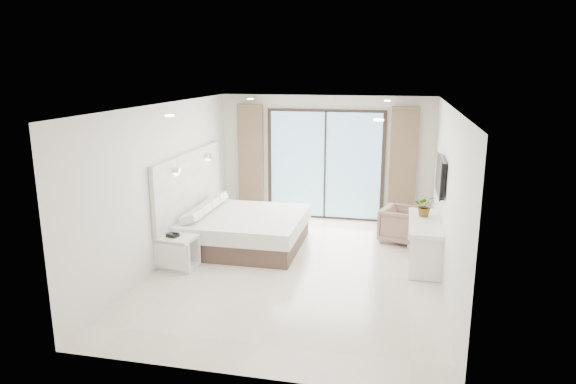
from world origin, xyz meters
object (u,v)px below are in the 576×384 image
(nightstand, at_px, (177,252))
(console_desk, at_px, (424,232))
(bed, at_px, (243,230))
(armchair, at_px, (402,223))

(nightstand, xyz_separation_m, console_desk, (4.02, 1.04, 0.29))
(nightstand, bearing_deg, console_desk, 21.92)
(bed, distance_m, armchair, 3.03)
(bed, distance_m, nightstand, 1.48)
(console_desk, relative_size, armchair, 2.20)
(bed, height_order, console_desk, console_desk)
(nightstand, height_order, armchair, armchair)
(armchair, bearing_deg, console_desk, -145.84)
(armchair, bearing_deg, bed, 122.70)
(bed, relative_size, console_desk, 1.33)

